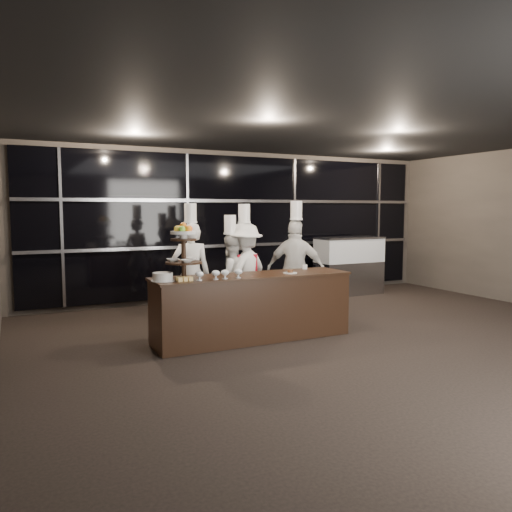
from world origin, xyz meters
name	(u,v)px	position (x,y,z in m)	size (l,w,h in m)	color
room	(418,238)	(0.00, 0.00, 1.50)	(10.00, 10.00, 10.00)	black
window_wall	(243,225)	(0.00, 4.94, 1.50)	(8.60, 0.10, 2.80)	black
buffet_counter	(253,307)	(-1.28, 1.83, 0.47)	(2.84, 0.74, 0.92)	black
display_stand	(184,247)	(-2.28, 1.83, 1.34)	(0.48, 0.48, 0.74)	black
compotes	(220,273)	(-1.86, 1.61, 1.00)	(0.66, 0.11, 0.12)	silver
layer_cake	(163,277)	(-2.58, 1.78, 0.97)	(0.30, 0.30, 0.11)	white
pastry_squares	(184,279)	(-2.33, 1.66, 0.95)	(0.19, 0.13, 0.05)	#FFD47C
small_plate	(290,272)	(-0.73, 1.73, 0.94)	(0.20, 0.20, 0.05)	white
chef_cup	(305,267)	(-0.27, 2.08, 0.96)	(0.08, 0.08, 0.07)	white
display_case	(349,263)	(2.22, 4.30, 0.69)	(1.46, 0.64, 1.24)	#A5A5AA
chef_a	(191,272)	(-1.76, 3.07, 0.84)	(0.68, 0.55, 1.93)	white
chef_b	(230,277)	(-1.15, 2.93, 0.74)	(0.73, 0.58, 1.74)	white
chef_c	(244,272)	(-0.91, 2.90, 0.82)	(1.21, 1.05, 1.92)	white
chef_d	(296,269)	(-0.11, 2.62, 0.85)	(1.00, 0.96, 1.97)	white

